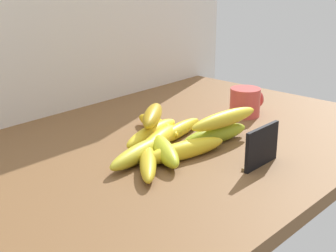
{
  "coord_description": "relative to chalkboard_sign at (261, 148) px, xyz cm",
  "views": [
    {
      "loc": [
        -82.95,
        -71.41,
        44.09
      ],
      "look_at": [
        -4.43,
        -0.94,
        8.0
      ],
      "focal_mm": 53.87,
      "sensor_mm": 36.0,
      "label": 1
    }
  ],
  "objects": [
    {
      "name": "coffee_mug",
      "position": [
        26.35,
        21.33,
        -0.09
      ],
      "size": [
        9.54,
        8.04,
        7.53
      ],
      "color": "#D74C48",
      "rests_on": "counter_top"
    },
    {
      "name": "banana_10",
      "position": [
        -3.94,
        26.71,
        2.16
      ],
      "size": [
        15.02,
        12.02,
        3.8
      ],
      "primitive_type": "ellipsoid",
      "rotation": [
        0.0,
        0.0,
        3.75
      ],
      "color": "#B68E1A",
      "rests_on": "banana_3"
    },
    {
      "name": "banana_2",
      "position": [
        0.93,
        23.56,
        -2.2
      ],
      "size": [
        20.45,
        6.56,
        3.32
      ],
      "primitive_type": "ellipsoid",
      "rotation": [
        0.0,
        0.0,
        0.16
      ],
      "color": "gold",
      "rests_on": "counter_top"
    },
    {
      "name": "banana_3",
      "position": [
        -4.83,
        26.0,
        -1.8
      ],
      "size": [
        20.37,
        7.99,
        4.12
      ],
      "primitive_type": "ellipsoid",
      "rotation": [
        0.0,
        0.0,
        3.34
      ],
      "color": "yellow",
      "rests_on": "counter_top"
    },
    {
      "name": "banana_8",
      "position": [
        -14.78,
        19.94,
        -1.91
      ],
      "size": [
        20.46,
        7.21,
        3.89
      ],
      "primitive_type": "ellipsoid",
      "rotation": [
        0.0,
        0.0,
        0.17
      ],
      "color": "gold",
      "rests_on": "counter_top"
    },
    {
      "name": "counter_top",
      "position": [
        -0.54,
        21.96,
        -5.36
      ],
      "size": [
        110.0,
        76.0,
        3.0
      ],
      "primitive_type": "cube",
      "color": "brown",
      "rests_on": "ground"
    },
    {
      "name": "banana_6",
      "position": [
        -7.55,
        13.92,
        -1.92
      ],
      "size": [
        20.83,
        8.69,
        3.88
      ],
      "primitive_type": "ellipsoid",
      "rotation": [
        0.0,
        0.0,
        2.9
      ],
      "color": "yellow",
      "rests_on": "counter_top"
    },
    {
      "name": "banana_4",
      "position": [
        -7.15,
        21.93,
        -1.83
      ],
      "size": [
        18.85,
        9.71,
        4.06
      ],
      "primitive_type": "ellipsoid",
      "rotation": [
        0.0,
        0.0,
        0.32
      ],
      "color": "yellow",
      "rests_on": "counter_top"
    },
    {
      "name": "banana_5",
      "position": [
        4.22,
        14.71,
        -1.86
      ],
      "size": [
        19.07,
        7.53,
        4.0
      ],
      "primitive_type": "ellipsoid",
      "rotation": [
        0.0,
        0.0,
        2.95
      ],
      "color": "#9FB824",
      "rests_on": "counter_top"
    },
    {
      "name": "banana_9",
      "position": [
        5.63,
        13.35,
        1.93
      ],
      "size": [
        20.98,
        5.59,
        3.58
      ],
      "primitive_type": "ellipsoid",
      "rotation": [
        0.0,
        0.0,
        3.04
      ],
      "color": "yellow",
      "rests_on": "banana_5"
    },
    {
      "name": "banana_7",
      "position": [
        -10.93,
        16.93,
        -1.75
      ],
      "size": [
        12.84,
        17.18,
        4.21
      ],
      "primitive_type": "ellipsoid",
      "rotation": [
        0.0,
        0.0,
        1.02
      ],
      "color": "gold",
      "rests_on": "counter_top"
    },
    {
      "name": "banana_0",
      "position": [
        -17.25,
        15.36,
        -2.18
      ],
      "size": [
        15.37,
        15.12,
        3.35
      ],
      "primitive_type": "ellipsoid",
      "rotation": [
        0.0,
        0.0,
        0.77
      ],
      "color": "gold",
      "rests_on": "counter_top"
    },
    {
      "name": "chalkboard_sign",
      "position": [
        0.0,
        0.0,
        0.0
      ],
      "size": [
        11.0,
        1.8,
        8.4
      ],
      "color": "black",
      "rests_on": "counter_top"
    },
    {
      "name": "banana_1",
      "position": [
        0.63,
        29.4,
        -2.08
      ],
      "size": [
        8.19,
        17.69,
        3.56
      ],
      "primitive_type": "ellipsoid",
      "rotation": [
        0.0,
        0.0,
        4.43
      ],
      "color": "yellow",
      "rests_on": "counter_top"
    }
  ]
}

